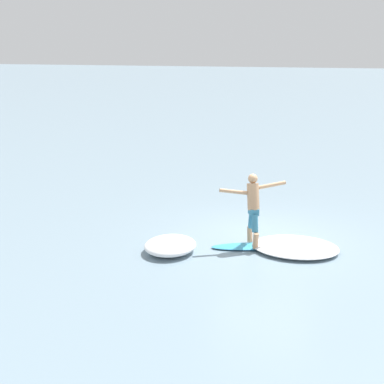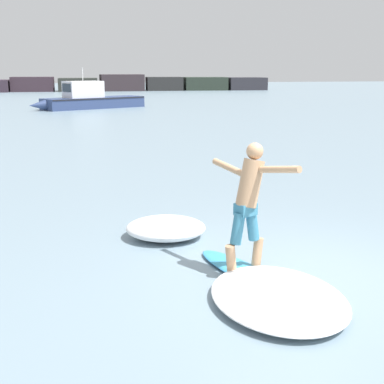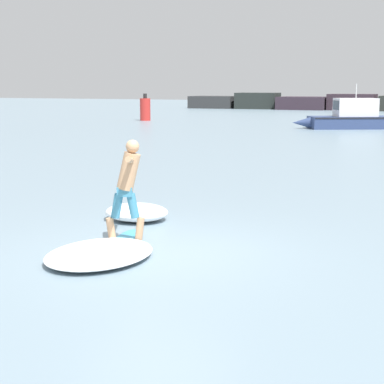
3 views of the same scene
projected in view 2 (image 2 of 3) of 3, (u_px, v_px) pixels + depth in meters
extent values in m
plane|color=gray|center=(299.00, 275.00, 7.26)|extent=(200.00, 200.00, 0.00)
cube|color=#352730|center=(33.00, 84.00, 64.52)|extent=(4.99, 3.13, 1.73)
cube|color=#2B2D29|center=(78.00, 85.00, 65.63)|extent=(4.71, 4.03, 1.58)
cube|color=#332A2E|center=(122.00, 83.00, 66.67)|extent=(5.35, 3.76, 2.00)
cube|color=#2A2929|center=(164.00, 84.00, 67.80)|extent=(4.61, 3.40, 1.67)
cube|color=#29332A|center=(205.00, 84.00, 68.90)|extent=(5.63, 4.05, 1.63)
cube|color=#2C2B31|center=(245.00, 84.00, 69.99)|extent=(4.94, 4.39, 1.58)
ellipsoid|color=#399CC5|center=(244.00, 271.00, 7.29)|extent=(1.09, 2.02, 0.08)
ellipsoid|color=#399CC5|center=(293.00, 298.00, 6.45)|extent=(0.34, 0.35, 0.07)
ellipsoid|color=#2870B2|center=(244.00, 271.00, 7.29)|extent=(1.11, 2.03, 0.03)
cone|color=black|center=(212.00, 260.00, 7.99)|extent=(0.06, 0.06, 0.14)
cone|color=black|center=(209.00, 265.00, 7.81)|extent=(0.06, 0.06, 0.14)
cone|color=black|center=(224.00, 262.00, 7.94)|extent=(0.06, 0.06, 0.14)
cylinder|color=tan|center=(257.00, 252.00, 7.38)|extent=(0.21, 0.19, 0.40)
cylinder|color=teal|center=(252.00, 225.00, 7.23)|extent=(0.26, 0.23, 0.44)
cylinder|color=tan|center=(231.00, 259.00, 7.09)|extent=(0.21, 0.19, 0.40)
cylinder|color=teal|center=(238.00, 229.00, 7.07)|extent=(0.26, 0.23, 0.44)
cube|color=teal|center=(246.00, 209.00, 7.09)|extent=(0.32, 0.29, 0.16)
cylinder|color=tan|center=(250.00, 183.00, 7.06)|extent=(0.50, 0.43, 0.67)
sphere|color=tan|center=(255.00, 151.00, 7.00)|extent=(0.23, 0.23, 0.23)
cylinder|color=tan|center=(229.00, 168.00, 7.42)|extent=(0.37, 0.64, 0.20)
cylinder|color=tan|center=(280.00, 169.00, 6.67)|extent=(0.37, 0.64, 0.20)
cube|color=navy|center=(94.00, 103.00, 37.54)|extent=(7.35, 5.15, 0.76)
cone|color=navy|center=(38.00, 105.00, 34.96)|extent=(1.48, 1.27, 0.76)
cube|color=black|center=(94.00, 98.00, 37.47)|extent=(7.31, 5.17, 0.08)
cube|color=silver|center=(83.00, 89.00, 36.84)|extent=(2.90, 2.49, 1.12)
cube|color=#232D38|center=(66.00, 88.00, 36.02)|extent=(0.59, 1.08, 0.56)
cylinder|color=silver|center=(83.00, 74.00, 36.61)|extent=(0.06, 0.06, 0.90)
cube|color=black|center=(138.00, 100.00, 39.87)|extent=(0.42, 0.45, 0.52)
ellipsoid|color=white|center=(278.00, 297.00, 6.34)|extent=(1.62, 2.09, 0.18)
ellipsoid|color=white|center=(166.00, 228.00, 8.84)|extent=(1.55, 1.45, 0.33)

